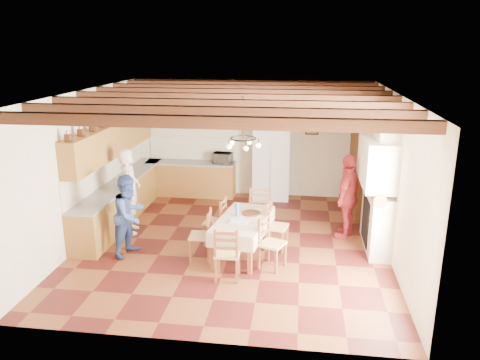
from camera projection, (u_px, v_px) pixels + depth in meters
name	position (u px, v px, depth m)	size (l,w,h in m)	color
floor	(233.00, 244.00, 9.43)	(6.00, 6.50, 0.02)	#461412
ceiling	(232.00, 93.00, 8.57)	(6.00, 6.50, 0.02)	silver
wall_back	(251.00, 138.00, 12.10)	(6.00, 0.02, 3.00)	beige
wall_front	(195.00, 240.00, 5.90)	(6.00, 0.02, 3.00)	beige
wall_left	(85.00, 167.00, 9.38)	(0.02, 6.50, 3.00)	beige
wall_right	(394.00, 177.00, 8.62)	(0.02, 6.50, 3.00)	beige
ceiling_beams	(232.00, 98.00, 8.60)	(6.00, 6.30, 0.16)	#381C0F
lower_cabinets_left	(123.00, 201.00, 10.64)	(0.60, 4.30, 0.86)	brown
lower_cabinets_back	(191.00, 179.00, 12.30)	(2.30, 0.60, 0.86)	brown
countertop_left	(121.00, 182.00, 10.51)	(0.62, 4.30, 0.04)	slate
countertop_back	(191.00, 163.00, 12.17)	(2.34, 0.62, 0.04)	slate
backsplash_left	(108.00, 168.00, 10.46)	(0.03, 4.30, 0.60)	beige
backsplash_back	(193.00, 148.00, 12.35)	(2.30, 0.03, 0.60)	beige
upper_cabinets	(112.00, 139.00, 10.25)	(0.35, 4.20, 0.70)	brown
fireplace	(376.00, 179.00, 8.88)	(0.56, 1.60, 2.80)	beige
wall_picture	(312.00, 127.00, 11.78)	(0.34, 0.03, 0.42)	#301F15
refrigerator	(271.00, 163.00, 11.96)	(0.92, 0.75, 1.83)	silver
hutch	(365.00, 165.00, 10.69)	(0.56, 1.33, 2.40)	#3D230F
dining_table	(243.00, 222.00, 8.78)	(1.10, 1.78, 0.73)	white
chandelier	(243.00, 138.00, 8.32)	(0.47, 0.47, 0.03)	black
chair_left_near	(201.00, 235.00, 8.64)	(0.42, 0.40, 0.96)	brown
chair_left_far	(215.00, 221.00, 9.31)	(0.42, 0.40, 0.96)	brown
chair_right_near	(272.00, 243.00, 8.29)	(0.42, 0.40, 0.96)	brown
chair_right_far	(277.00, 226.00, 9.06)	(0.42, 0.40, 0.96)	brown
chair_end_near	(227.00, 253.00, 7.91)	(0.42, 0.40, 0.96)	brown
chair_end_far	(259.00, 212.00, 9.80)	(0.42, 0.40, 0.96)	brown
person_man	(130.00, 191.00, 9.77)	(0.66, 0.43, 1.81)	silver
person_woman_blue	(130.00, 215.00, 8.77)	(0.76, 0.59, 1.56)	#31488A
person_woman_red	(348.00, 197.00, 9.51)	(1.03, 0.43, 1.76)	#A2282D
microwave	(223.00, 158.00, 12.02)	(0.48, 0.32, 0.26)	silver
fridge_vase	(268.00, 121.00, 11.67)	(0.30, 0.30, 0.32)	#3D230F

